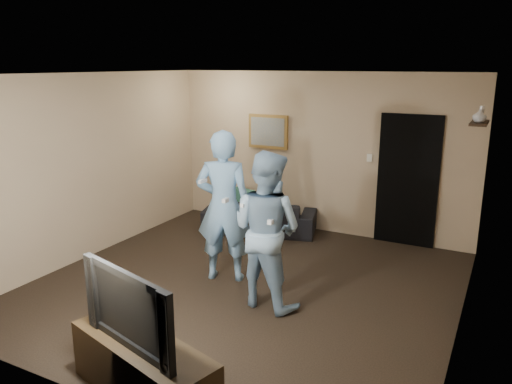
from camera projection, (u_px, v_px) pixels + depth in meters
The scene contains 19 objects.
ground at pixel (245, 285), 6.29m from camera, with size 5.00×5.00×0.00m, color black.
ceiling at pixel (244, 74), 5.64m from camera, with size 5.00×5.00×0.04m, color silver.
wall_back at pixel (318, 153), 8.11m from camera, with size 5.00×0.04×2.60m, color tan.
wall_front at pixel (88, 254), 3.82m from camera, with size 5.00×0.04×2.60m, color tan.
wall_left at pixel (90, 166), 7.08m from camera, with size 0.04×5.00×2.60m, color tan.
wall_right at pixel (470, 214), 4.85m from camera, with size 0.04×5.00×2.60m, color tan.
sofa at pixel (260, 216), 8.26m from camera, with size 1.83×0.72×0.54m, color black.
throw_pillow at pixel (244, 201), 8.34m from camera, with size 0.42×0.13×0.42m, color #18493D.
painting_frame at pixel (268, 132), 8.42m from camera, with size 0.72×0.05×0.57m, color olive.
painting_canvas at pixel (267, 132), 8.40m from camera, with size 0.62×0.01×0.47m, color slate.
doorway at pixel (408, 181), 7.52m from camera, with size 0.90×0.06×2.00m, color black.
light_switch at pixel (369, 158), 7.71m from camera, with size 0.08×0.02×0.12m, color silver.
wall_shelf at pixel (479, 123), 6.27m from camera, with size 0.20×0.60×0.03m, color black.
shelf_vase at pixel (480, 116), 6.17m from camera, with size 0.16×0.16×0.17m, color silver.
shelf_figurine at pixel (482, 113), 6.44m from camera, with size 0.06×0.06×0.18m, color silver.
tv_console at pixel (143, 370), 4.13m from camera, with size 1.46×0.47×0.52m, color black.
television at pixel (139, 306), 3.99m from camera, with size 1.14×0.15×0.66m, color black.
wii_player_left at pixel (224, 206), 6.29m from camera, with size 0.82×0.67×1.94m.
wii_player_right at pixel (267, 230), 5.62m from camera, with size 0.98×0.82×1.80m.
Camera 1 is at (2.79, -5.08, 2.72)m, focal length 35.00 mm.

